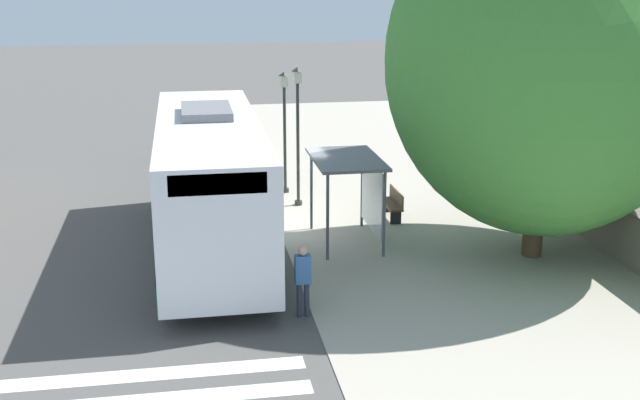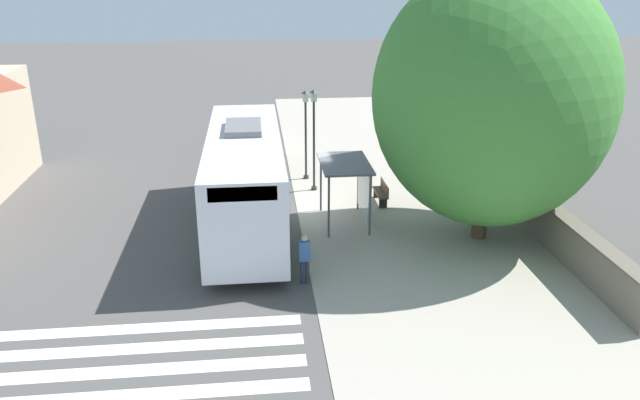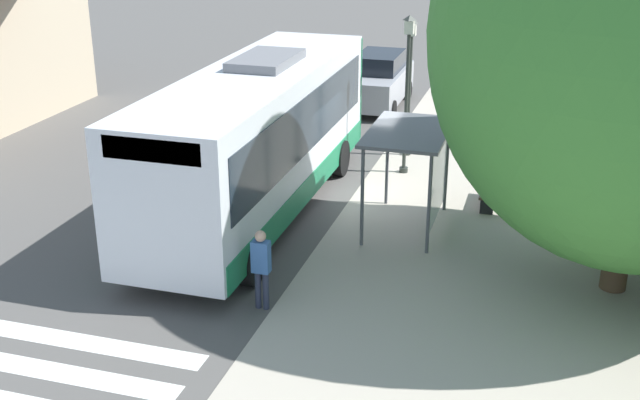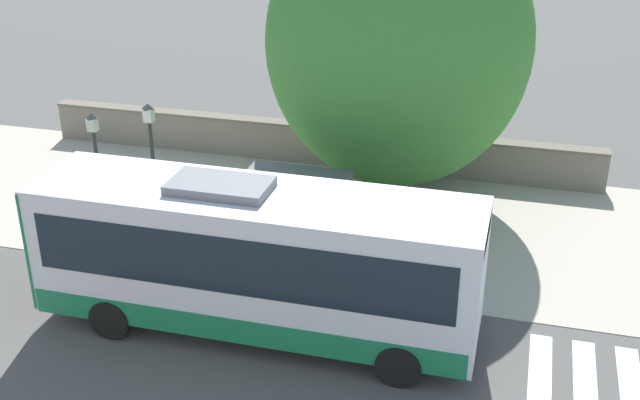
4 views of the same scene
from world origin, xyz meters
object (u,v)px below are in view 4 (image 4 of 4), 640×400
object	(u,v)px
bus	(255,257)
pedestrian	(457,283)
shade_tree	(398,42)
bus_shelter	(297,189)
bench	(253,207)
street_lamp_far	(154,167)
street_lamp_near	(98,171)

from	to	relation	value
bus	pedestrian	bearing A→B (deg)	111.42
bus	shade_tree	bearing A→B (deg)	168.17
bus_shelter	pedestrian	bearing A→B (deg)	66.17
shade_tree	bench	bearing A→B (deg)	-53.60
bus	street_lamp_far	distance (m)	4.88
pedestrian	shade_tree	xyz separation A→B (m)	(-6.51, -2.77, 4.15)
pedestrian	bench	size ratio (longest dim) A/B	1.09
bus	bus_shelter	bearing A→B (deg)	-178.23
street_lamp_near	shade_tree	size ratio (longest dim) A/B	0.43
pedestrian	shade_tree	bearing A→B (deg)	-156.92
shade_tree	street_lamp_far	bearing A→B (deg)	-46.16
bus_shelter	street_lamp_near	distance (m)	5.46
pedestrian	shade_tree	size ratio (longest dim) A/B	0.17
pedestrian	bench	world-z (taller)	pedestrian
bus	street_lamp_far	size ratio (longest dim) A/B	2.35
bus	street_lamp_near	size ratio (longest dim) A/B	2.54
bus_shelter	pedestrian	xyz separation A→B (m)	(2.04, 4.62, -1.06)
bus_shelter	pedestrian	distance (m)	5.17
bus	bus_shelter	world-z (taller)	bus
shade_tree	bus_shelter	bearing A→B (deg)	-22.53
street_lamp_far	shade_tree	world-z (taller)	shade_tree
bench	street_lamp_near	distance (m)	4.83
bus	street_lamp_far	bearing A→B (deg)	-126.63
bus_shelter	street_lamp_far	size ratio (longest dim) A/B	0.66
street_lamp_far	shade_tree	size ratio (longest dim) A/B	0.46
pedestrian	bench	bearing A→B (deg)	-119.58
street_lamp_far	bus	bearing A→B (deg)	53.37
pedestrian	street_lamp_near	distance (m)	10.10
street_lamp_far	bench	bearing A→B (deg)	144.85
bus	street_lamp_far	world-z (taller)	street_lamp_far
street_lamp_near	shade_tree	bearing A→B (deg)	127.98
pedestrian	shade_tree	world-z (taller)	shade_tree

